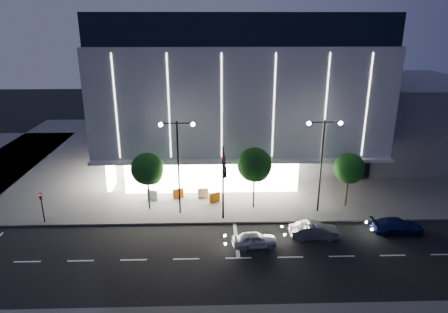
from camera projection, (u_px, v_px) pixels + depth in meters
ground at (212, 248)px, 31.94m from camera, size 160.00×160.00×0.00m
sidewalk_museum at (248, 153)px, 54.77m from camera, size 70.00×40.00×0.15m
museum at (235, 88)px, 50.15m from camera, size 30.00×25.80×18.00m
annex_building at (404, 117)px, 53.80m from camera, size 16.00×20.00×10.00m
traffic_mast at (224, 174)px, 33.51m from camera, size 0.33×5.89×7.07m
street_lamp_west at (178, 154)px, 35.61m from camera, size 3.16×0.36×9.00m
street_lamp_east at (322, 153)px, 35.99m from camera, size 3.16×0.36×9.00m
ped_signal_far at (42, 205)px, 35.16m from camera, size 0.22×0.24×3.00m
tree_left at (148, 171)px, 37.11m from camera, size 3.02×3.02×5.72m
tree_mid at (255, 166)px, 37.31m from camera, size 3.25×3.25×6.15m
tree_right at (349, 170)px, 37.71m from camera, size 2.91×2.91×5.51m
car_lead at (255, 240)px, 31.96m from camera, size 3.76×1.86×1.23m
car_second at (314, 231)px, 33.19m from camera, size 4.14×1.51×1.35m
car_third at (397, 226)px, 34.06m from camera, size 4.45×1.84×1.29m
barrier_a at (178, 194)px, 40.43m from camera, size 1.12×0.63×1.00m
barrier_b at (153, 195)px, 40.14m from camera, size 1.12×0.61×1.00m
barrier_c at (215, 197)px, 39.54m from camera, size 1.10×0.69×1.00m
barrier_d at (203, 193)px, 40.59m from camera, size 1.11×0.30×1.00m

